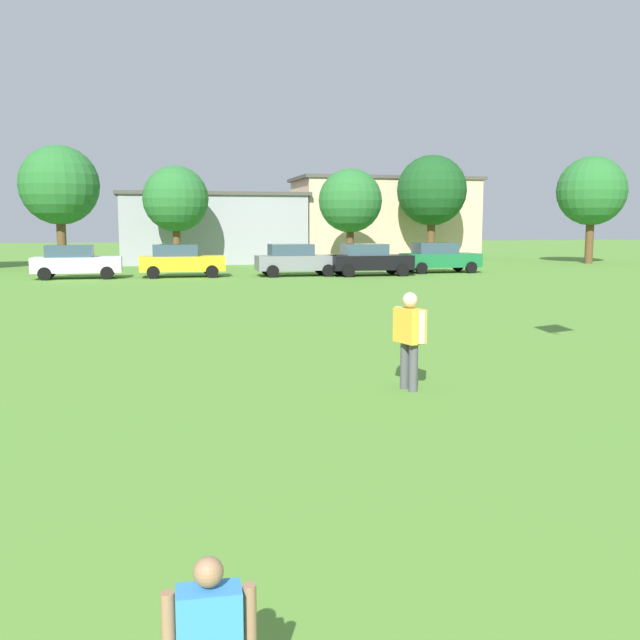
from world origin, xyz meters
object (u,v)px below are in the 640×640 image
parked_car_green_4 (439,257)px  adult_bystander (410,332)px  tree_center_right (350,201)px  parked_car_black_3 (369,259)px  parked_car_yellow_1 (180,260)px  tree_far_right (592,191)px  parked_car_white_0 (75,261)px  child_kite_flyer (210,634)px  tree_left (59,186)px  parked_car_gray_2 (296,260)px  tree_right (432,191)px  tree_center_left (176,199)px

parked_car_green_4 → adult_bystander: bearing=-113.1°
tree_center_right → parked_car_black_3: bearing=-96.8°
parked_car_black_3 → adult_bystander: bearing=-105.4°
parked_car_yellow_1 → tree_far_right: 29.09m
parked_car_yellow_1 → parked_car_white_0: bearing=178.7°
child_kite_flyer → tree_far_right: bearing=56.7°
child_kite_flyer → tree_left: size_ratio=0.14×
adult_bystander → parked_car_green_4: 29.66m
parked_car_yellow_1 → tree_far_right: (28.00, 6.77, 4.07)m
parked_car_yellow_1 → parked_car_black_3: size_ratio=1.00×
parked_car_yellow_1 → tree_far_right: size_ratio=0.59×
parked_car_gray_2 → tree_right: tree_right is taller
parked_car_black_3 → tree_right: size_ratio=0.59×
parked_car_white_0 → parked_car_gray_2: 11.13m
tree_left → tree_far_right: size_ratio=1.02×
tree_center_right → tree_right: bearing=22.8°
adult_bystander → tree_right: (14.31, 35.37, 3.95)m
parked_car_gray_2 → tree_left: tree_left is taller
child_kite_flyer → parked_car_green_4: (15.49, 34.92, 0.24)m
adult_bystander → parked_car_white_0: parked_car_white_0 is taller
parked_car_yellow_1 → parked_car_green_4: size_ratio=1.00×
tree_center_left → tree_center_right: tree_center_left is taller
parked_car_yellow_1 → tree_center_left: 8.55m
parked_car_black_3 → parked_car_green_4: same height
parked_car_green_4 → parked_car_gray_2: bearing=-174.6°
parked_car_gray_2 → tree_far_right: size_ratio=0.59×
tree_center_right → parked_car_gray_2: bearing=-127.0°
tree_center_left → tree_right: (16.88, 0.47, 0.69)m
parked_car_white_0 → tree_far_right: 34.05m
adult_bystander → tree_far_right: 42.42m
parked_car_gray_2 → parked_car_green_4: (8.36, 0.79, 0.00)m
adult_bystander → tree_center_right: (7.92, 32.68, 3.15)m
parked_car_green_4 → tree_right: bearing=71.7°
tree_left → tree_center_right: bearing=-10.5°
tree_right → tree_far_right: bearing=-8.1°
child_kite_flyer → parked_car_white_0: (-3.98, 34.79, 0.24)m
parked_car_green_4 → tree_center_right: tree_center_right is taller
adult_bystander → tree_center_right: tree_center_right is taller
adult_bystander → tree_right: 38.36m
tree_center_left → child_kite_flyer: bearing=-91.7°
tree_left → adult_bystander: bearing=-75.3°
child_kite_flyer → parked_car_gray_2: bearing=80.1°
child_kite_flyer → adult_bystander: 8.56m
parked_car_black_3 → tree_center_right: 7.61m
parked_car_gray_2 → tree_right: size_ratio=0.59×
adult_bystander → parked_car_green_4: bearing=140.6°
parked_car_black_3 → tree_right: bearing=52.9°
parked_car_gray_2 → parked_car_black_3: same height
parked_car_green_4 → tree_right: 9.43m
tree_left → parked_car_yellow_1: bearing=-52.6°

